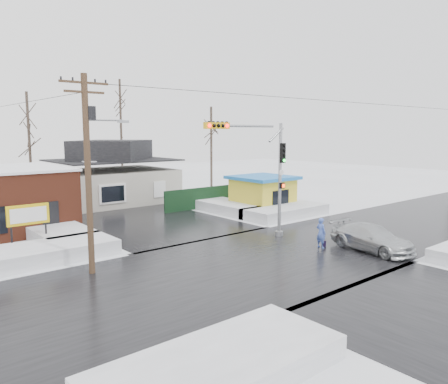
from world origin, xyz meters
TOP-DOWN VIEW (x-y plane):
  - ground at (0.00, 0.00)m, footprint 120.00×120.00m
  - road_ns at (0.00, 0.00)m, footprint 10.00×120.00m
  - road_ew at (0.00, 0.00)m, footprint 120.00×10.00m
  - snowbank_nw at (-9.00, 7.00)m, footprint 7.00×3.00m
  - snowbank_ne at (9.00, 7.00)m, footprint 7.00×3.00m
  - snowbank_sw at (-9.00, -7.00)m, footprint 7.00×3.00m
  - snowbank_nside_w at (-7.00, 12.00)m, footprint 3.00×8.00m
  - snowbank_nside_e at (7.00, 12.00)m, footprint 3.00×8.00m
  - traffic_signal at (2.43, 2.97)m, footprint 6.05×0.68m
  - utility_pole at (-7.93, 3.50)m, footprint 3.15×0.44m
  - marquee_sign at (-9.00, 9.49)m, footprint 2.20×0.21m
  - house at (2.00, 22.00)m, footprint 10.40×8.40m
  - kiosk at (9.50, 9.99)m, footprint 4.60×4.60m
  - fence at (6.50, 14.00)m, footprint 8.00×0.12m
  - tree_far_left at (-4.00, 26.00)m, footprint 3.00×3.00m
  - tree_far_mid at (6.00, 28.00)m, footprint 3.00×3.00m
  - tree_far_right at (12.00, 20.00)m, footprint 3.00×3.00m
  - pedestrian at (3.67, -0.49)m, footprint 0.44×0.64m
  - car at (5.34, -2.63)m, footprint 2.52×5.05m
  - shopping_bag at (3.92, -0.51)m, footprint 0.29×0.14m

SIDE VIEW (x-z plane):
  - ground at x=0.00m, z-range 0.00..0.00m
  - road_ns at x=0.00m, z-range 0.00..0.02m
  - road_ew at x=0.00m, z-range 0.00..0.02m
  - shopping_bag at x=3.92m, z-range 0.00..0.35m
  - snowbank_sw at x=-9.00m, z-range 0.00..0.70m
  - snowbank_nw at x=-9.00m, z-range 0.00..0.80m
  - snowbank_ne at x=9.00m, z-range 0.00..0.80m
  - snowbank_nside_w at x=-7.00m, z-range 0.00..0.80m
  - snowbank_nside_e at x=7.00m, z-range 0.00..0.80m
  - car at x=5.34m, z-range 0.00..1.41m
  - pedestrian at x=3.67m, z-range 0.00..1.71m
  - fence at x=6.50m, z-range 0.00..1.80m
  - kiosk at x=9.50m, z-range 0.03..2.90m
  - marquee_sign at x=-9.00m, z-range 0.65..3.20m
  - house at x=2.00m, z-range -0.26..5.50m
  - traffic_signal at x=2.43m, z-range 1.04..8.04m
  - utility_pole at x=-7.93m, z-range 0.61..9.61m
  - tree_far_right at x=12.00m, z-range 2.66..11.66m
  - tree_far_left at x=-4.00m, z-range 2.95..12.95m
  - tree_far_mid at x=6.00m, z-range 3.54..15.54m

